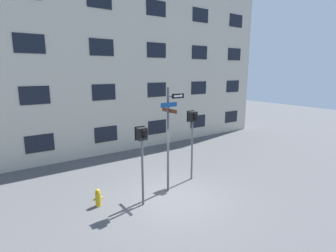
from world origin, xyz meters
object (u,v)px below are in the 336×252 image
pedestrian_signal_left (142,144)px  pedestrian_signal_right (193,126)px  fire_hydrant (98,198)px  street_sign_pole (169,132)px

pedestrian_signal_left → pedestrian_signal_right: 3.00m
pedestrian_signal_right → fire_hydrant: size_ratio=4.76×
pedestrian_signal_left → fire_hydrant: size_ratio=4.45×
pedestrian_signal_left → pedestrian_signal_right: size_ratio=0.93×
fire_hydrant → street_sign_pole: bearing=-7.5°
pedestrian_signal_left → pedestrian_signal_right: bearing=15.4°
pedestrian_signal_right → fire_hydrant: bearing=179.8°
street_sign_pole → pedestrian_signal_left: bearing=-162.9°
street_sign_pole → fire_hydrant: 3.52m
street_sign_pole → pedestrian_signal_right: bearing=13.7°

